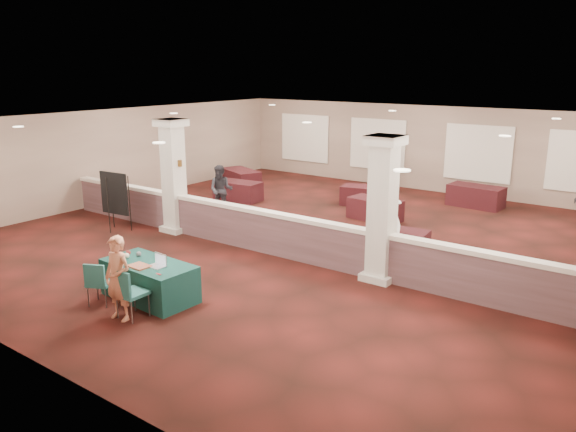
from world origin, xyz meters
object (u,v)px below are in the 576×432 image
Objects in this scene: conf_chair_main at (128,290)px; far_table_back_left at (241,179)px; woman at (118,278)px; far_table_back_center at (365,196)px; easel_board at (114,194)px; attendee_b at (388,225)px; attendee_d at (383,166)px; far_table_back_right at (476,196)px; far_table_front_left at (238,191)px; near_table at (150,281)px; conf_chair_side at (98,280)px; far_table_front_center at (375,209)px; attendee_a at (221,190)px; far_table_front_right at (395,242)px.

far_table_back_left is at bearing 119.84° from conf_chair_main.
woman is 10.68m from far_table_back_center.
easel_board reaches higher than attendee_b.
easel_board is at bearing 89.74° from attendee_d.
far_table_back_right is at bearing -166.81° from attendee_d.
far_table_back_left is at bearing 127.98° from far_table_front_left.
easel_board is (-4.60, 2.70, 0.70)m from near_table.
near_table is 1.00m from conf_chair_side.
easel_board reaches higher than conf_chair_main.
far_table_back_center is 0.91× the size of far_table_back_right.
woman is 0.98× the size of far_table_front_left.
conf_chair_side is 0.50× the size of far_table_back_right.
far_table_back_left reaches higher than far_table_front_center.
far_table_back_right is at bearing 13.27° from attendee_a.
far_table_front_center is 3.59m from attendee_b.
far_table_back_right reaches higher than far_table_front_center.
far_table_front_left is at bearing 121.66° from near_table.
attendee_b is at bearing 12.81° from easel_board.
far_table_front_right is (2.35, 6.38, -0.26)m from conf_chair_main.
far_table_front_right is 1.00× the size of attendee_a.
conf_chair_side is 0.50× the size of far_table_back_left.
near_table is 1.23× the size of far_table_back_center.
far_table_back_left is at bearing 123.26° from near_table.
woman reaches higher than far_table_front_center.
near_table reaches higher than far_table_back_right.
woman is 1.00× the size of far_table_front_center.
far_table_front_left reaches higher than far_table_front_right.
far_table_front_right is at bearing 139.99° from attendee_d.
far_table_back_left is at bearing -175.67° from far_table_back_center.
far_table_front_center is at bearing -1.09° from attendee_a.
far_table_front_center is at bearing 126.07° from far_table_front_right.
far_table_back_right is at bearing 122.34° from attendee_b.
far_table_back_left is 1.01× the size of far_table_back_right.
woman reaches higher than attendee_a.
conf_chair_main is 7.77m from attendee_a.
far_table_front_left is at bearing -174.41° from far_table_front_center.
near_table is at bearing 115.22° from attendee_d.
far_table_back_right is (3.33, 12.53, -0.17)m from conf_chair_side.
far_table_front_center is at bearing 39.36° from easel_board.
near_table is at bearing -89.67° from attendee_a.
far_table_back_center is 1.00× the size of attendee_b.
conf_chair_main is at bearing -110.19° from far_table_front_right.
conf_chair_main is at bearing 28.31° from woman.
far_table_front_center is 0.87× the size of attendee_d.
far_table_front_left is at bearing -52.02° from far_table_back_left.
far_table_front_center is at bearing 54.96° from conf_chair_side.
conf_chair_side reaches higher than far_table_front_center.
far_table_front_left is 1.02× the size of far_table_front_center.
conf_chair_side is at bearing -66.04° from far_table_front_left.
far_table_back_center is (4.02, 1.98, -0.01)m from far_table_front_left.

